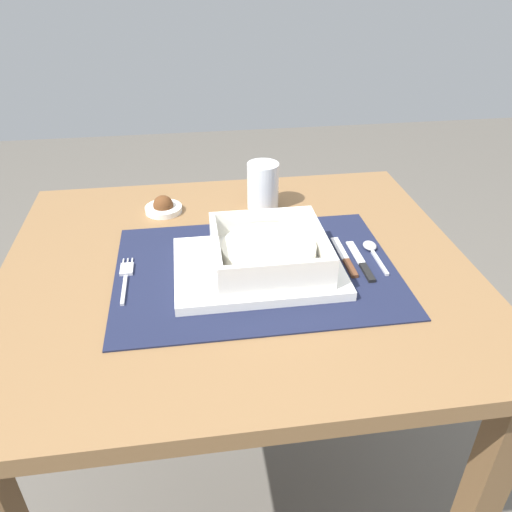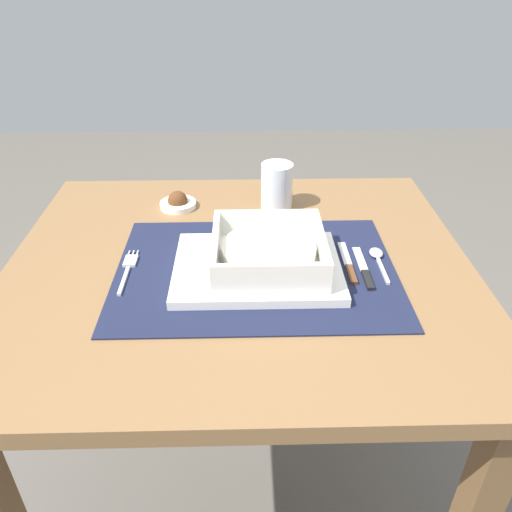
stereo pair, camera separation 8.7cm
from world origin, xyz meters
The scene contains 11 objects.
ground_plane centered at (0.00, 0.00, 0.00)m, with size 6.00×6.00×0.00m, color #59544C.
dining_table centered at (0.00, 0.00, 0.63)m, with size 0.83×0.73×0.75m.
placemat centered at (0.03, -0.03, 0.75)m, with size 0.48×0.35×0.00m, color #191E38.
serving_plate centered at (0.03, -0.03, 0.76)m, with size 0.28×0.21×0.02m, color white.
porridge_bowl centered at (0.05, -0.03, 0.79)m, with size 0.19×0.19×0.06m.
fork centered at (-0.19, -0.02, 0.75)m, with size 0.02×0.14×0.00m.
spoon centered at (0.25, 0.00, 0.76)m, with size 0.02×0.11×0.01m.
butter_knife centered at (0.22, -0.04, 0.75)m, with size 0.01×0.13×0.01m.
bread_knife centered at (0.19, -0.02, 0.75)m, with size 0.01×0.13×0.01m.
drinking_glass centered at (0.08, 0.22, 0.79)m, with size 0.07×0.07×0.10m.
condiment_saucer centered at (-0.13, 0.22, 0.76)m, with size 0.08×0.08×0.04m.
Camera 1 is at (-0.08, -0.76, 1.24)m, focal length 35.71 mm.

